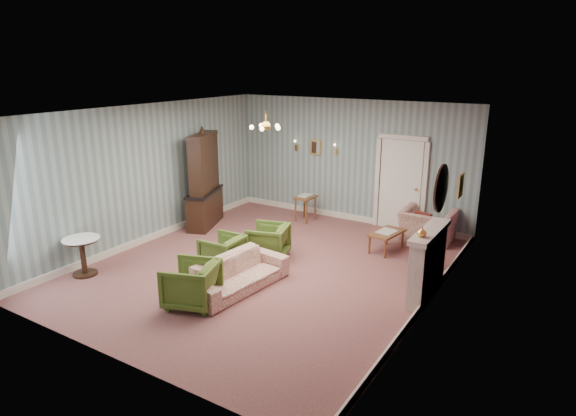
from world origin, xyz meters
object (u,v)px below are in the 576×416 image
Objects in this scene: sofa_chintz at (237,268)px; side_table_black at (433,256)px; fireplace at (427,263)px; olive_chair_b at (223,250)px; dresser at (204,178)px; coffee_table at (386,241)px; wingback_chair at (428,220)px; olive_chair_c at (268,240)px; olive_chair_a at (191,282)px; pedestal_table at (83,256)px.

sofa_chintz is 3.44× the size of side_table_black.
sofa_chintz is 3.14m from fireplace.
olive_chair_b is 0.31× the size of dresser.
olive_chair_b is 2.75m from dresser.
coffee_table is at bearing 135.06° from olive_chair_b.
wingback_chair is 0.47× the size of dresser.
olive_chair_c is 0.53× the size of fireplace.
olive_chair_a is 2.27m from olive_chair_c.
wingback_chair is 2.70m from fireplace.
olive_chair_a reaches higher than sofa_chintz.
side_table_black is at bearing -39.59° from sofa_chintz.
pedestal_table is (-2.39, -2.42, -0.02)m from olive_chair_c.
wingback_chair is 1.92× the size of side_table_black.
olive_chair_a is at bearing -14.86° from olive_chair_c.
pedestal_table is (-4.23, -3.99, 0.14)m from coffee_table.
olive_chair_b is 2.49m from pedestal_table.
pedestal_table reaches higher than coffee_table.
pedestal_table is (-5.51, -2.41, -0.23)m from fireplace.
fireplace is at bearing 101.62° from olive_chair_b.
olive_chair_a is 0.74× the size of wingback_chair.
olive_chair_b is at bearing 50.76° from wingback_chair.
sofa_chintz is 2.34× the size of coffee_table.
wingback_chair reaches higher than side_table_black.
side_table_black is (1.07, -0.47, 0.07)m from coffee_table.
olive_chair_b is 0.94× the size of olive_chair_c.
wingback_chair is 1.58m from side_table_black.
pedestal_table is at bearing -136.65° from coffee_table.
olive_chair_c is at bearing -41.96° from dresser.
pedestal_table is (-1.95, -1.56, 0.00)m from olive_chair_b.
dresser is 1.64× the size of fireplace.
olive_chair_b is at bearing -63.45° from dresser.
fireplace is (0.75, -2.59, 0.11)m from wingback_chair.
sofa_chintz is 3.66m from dresser.
olive_chair_b is at bearing -43.69° from olive_chair_c.
sofa_chintz reaches higher than olive_chair_c.
coffee_table is at bearing 136.34° from olive_chair_a.
olive_chair_c is at bearing 47.44° from wingback_chair.
side_table_black is at bearing -23.49° from coffee_table.
dresser reaches higher than wingback_chair.
wingback_chair is at bearing -20.98° from sofa_chintz.
coffee_table is (-0.53, -1.01, -0.26)m from wingback_chair.
olive_chair_a is 0.41× the size of sofa_chintz.
wingback_chair is 6.91m from pedestal_table.
dresser reaches higher than sofa_chintz.
olive_chair_a is 3.80m from fireplace.
dresser is at bearing 90.00° from pedestal_table.
pedestal_table is (-2.46, -0.15, -0.04)m from olive_chair_a.
fireplace is 6.02m from pedestal_table.
wingback_chair is at bearing 138.94° from olive_chair_b.
wingback_chair is 1.52× the size of pedestal_table.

